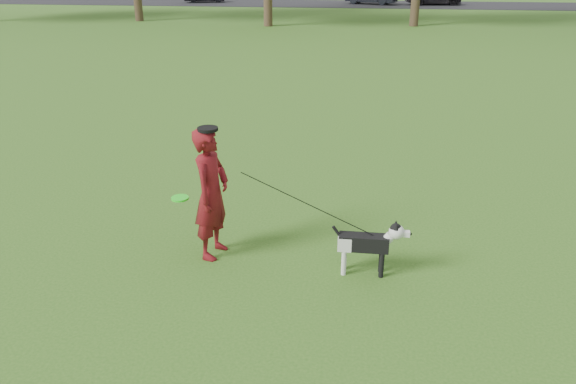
# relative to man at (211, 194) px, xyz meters

# --- Properties ---
(ground) EXTENTS (120.00, 120.00, 0.00)m
(ground) POSITION_rel_man_xyz_m (0.72, -0.28, -0.90)
(ground) COLOR #285116
(ground) RESTS_ON ground
(road) EXTENTS (120.00, 7.00, 0.02)m
(road) POSITION_rel_man_xyz_m (0.72, 39.72, -0.89)
(road) COLOR black
(road) RESTS_ON ground
(man) EXTENTS (0.55, 0.73, 1.80)m
(man) POSITION_rel_man_xyz_m (0.00, 0.00, 0.00)
(man) COLOR #570C13
(man) RESTS_ON ground
(dog) EXTENTS (1.00, 0.20, 0.76)m
(dog) POSITION_rel_man_xyz_m (2.10, -0.26, -0.44)
(dog) COLOR black
(dog) RESTS_ON ground
(man_held_items) EXTENTS (2.76, 0.39, 1.30)m
(man_held_items) POSITION_rel_man_xyz_m (1.31, -0.16, -0.01)
(man_held_items) COLOR #23E41C
(man_held_items) RESTS_ON ground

